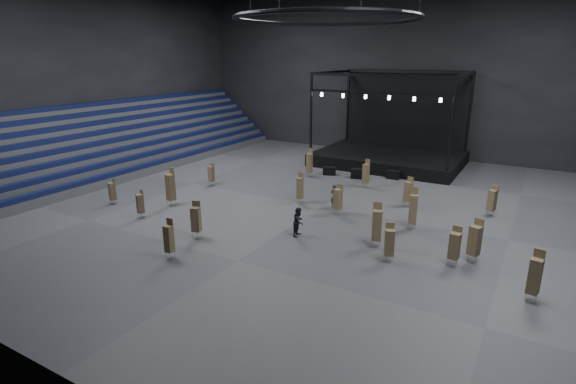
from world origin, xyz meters
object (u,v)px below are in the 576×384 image
Objects in this scene: chair_stack_10 at (389,242)px; chair_stack_14 at (338,198)px; chair_stack_5 at (196,219)px; chair_stack_6 at (211,174)px; chair_stack_2 at (171,186)px; chair_stack_7 at (366,173)px; chair_stack_8 at (455,245)px; chair_stack_1 at (169,238)px; flight_case_right at (393,175)px; chair_stack_4 at (535,275)px; stage at (391,149)px; flight_case_left at (329,171)px; flight_case_mid at (358,174)px; chair_stack_12 at (140,203)px; chair_stack_13 at (408,191)px; chair_stack_17 at (112,191)px; chair_stack_9 at (300,187)px; man_center at (335,196)px; crew_member at (299,222)px; chair_stack_3 at (475,240)px; chair_stack_11 at (309,163)px; chair_stack_15 at (377,224)px; chair_stack_0 at (492,200)px; chair_stack_16 at (413,209)px.

chair_stack_14 is (-5.45, 5.51, 0.01)m from chair_stack_10.
chair_stack_5 reaches higher than chair_stack_6.
chair_stack_7 is (10.78, 11.66, -0.23)m from chair_stack_2.
chair_stack_14 is at bearing 157.81° from chair_stack_8.
chair_stack_7 is (4.46, 18.34, 0.08)m from chair_stack_1.
chair_stack_4 is (11.86, -17.38, 0.91)m from flight_case_right.
stage is 6.37× the size of chair_stack_10.
flight_case_left is 15.36m from chair_stack_2.
flight_case_mid is 20.98m from chair_stack_1.
chair_stack_2 reaches higher than chair_stack_1.
chair_stack_12 is (-11.92, -18.47, 0.65)m from flight_case_right.
chair_stack_13 is at bearing 65.28° from chair_stack_14.
stage reaches higher than flight_case_right.
chair_stack_5 reaches higher than chair_stack_17.
flight_case_right is 0.49× the size of chair_stack_9.
crew_member is at bearing 103.46° from man_center.
chair_stack_11 is (-15.85, 11.45, -0.00)m from chair_stack_3.
man_center is at bearing -41.41° from chair_stack_11.
chair_stack_4 is at bearing -35.16° from chair_stack_13.
chair_stack_6 is at bearing 140.25° from chair_stack_15.
chair_stack_1 is 0.79× the size of chair_stack_2.
chair_stack_7 is at bearing 112.37° from chair_stack_14.
chair_stack_6 is at bearing 169.31° from chair_stack_8.
flight_case_mid is 12.50m from chair_stack_0.
chair_stack_0 is 0.79× the size of chair_stack_16.
man_center is at bearing 150.95° from chair_stack_16.
stage is 19.13m from chair_stack_6.
chair_stack_7 is at bearing 28.47° from chair_stack_6.
chair_stack_9 reaches higher than chair_stack_14.
chair_stack_10 reaches higher than chair_stack_0.
flight_case_left is 19.41m from chair_stack_3.
chair_stack_12 is at bearing 170.11° from chair_stack_15.
stage is 10.74× the size of flight_case_mid.
chair_stack_0 is at bearing 36.05° from chair_stack_16.
chair_stack_12 is at bearing 49.50° from man_center.
chair_stack_10 is (10.60, 5.52, 0.01)m from chair_stack_1.
chair_stack_10 is at bearing 23.74° from chair_stack_1.
chair_stack_3 is at bearing -86.82° from crew_member.
chair_stack_7 is 7.35m from chair_stack_14.
stage is 17.28m from chair_stack_14.
chair_stack_0 is at bearing -34.19° from flight_case_right.
stage is 14.07m from chair_stack_13.
flight_case_left is 0.65× the size of man_center.
chair_stack_12 is 11.22m from crew_member.
chair_stack_4 is 1.26× the size of chair_stack_6.
flight_case_right is 0.58× the size of chair_stack_17.
chair_stack_10 is (10.54, -15.09, 0.78)m from flight_case_left.
man_center is (-4.50, -3.07, -0.29)m from chair_stack_13.
chair_stack_8 is 9.57m from chair_stack_14.
flight_case_right is 0.53× the size of chair_stack_14.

